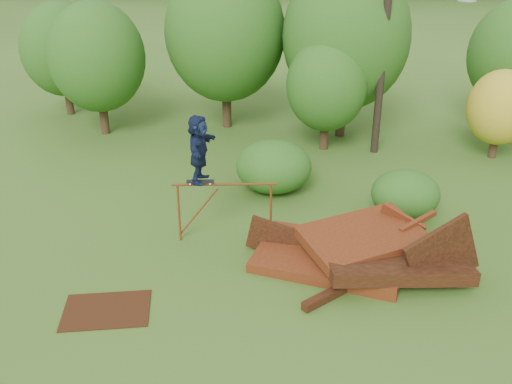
# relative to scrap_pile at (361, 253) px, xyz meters

# --- Properties ---
(ground) EXTENTS (240.00, 240.00, 0.00)m
(ground) POSITION_rel_scrap_pile_xyz_m (-1.89, -1.25, -0.40)
(ground) COLOR #2D5116
(ground) RESTS_ON ground
(scrap_pile) EXTENTS (5.81, 3.85, 2.17)m
(scrap_pile) POSITION_rel_scrap_pile_xyz_m (0.00, 0.00, 0.00)
(scrap_pile) COLOR #421E0B
(scrap_pile) RESTS_ON ground
(grind_rail) EXTENTS (2.72, 0.41, 1.67)m
(grind_rail) POSITION_rel_scrap_pile_xyz_m (-3.55, 1.05, 0.82)
(grind_rail) COLOR #652F0F
(grind_rail) RESTS_ON ground
(skateboard) EXTENTS (0.74, 0.28, 0.07)m
(skateboard) POSITION_rel_scrap_pile_xyz_m (-4.16, 0.97, 1.33)
(skateboard) COLOR black
(skateboard) RESTS_ON grind_rail
(skater) EXTENTS (0.64, 1.68, 1.77)m
(skater) POSITION_rel_scrap_pile_xyz_m (-4.16, 0.97, 2.23)
(skater) COLOR #131C3A
(skater) RESTS_ON skateboard
(flat_plate) EXTENTS (2.12, 1.70, 0.03)m
(flat_plate) POSITION_rel_scrap_pile_xyz_m (-5.71, -2.36, -0.38)
(flat_plate) COLOR #34190B
(flat_plate) RESTS_ON ground
(tree_0) EXTENTS (3.73, 3.73, 5.27)m
(tree_0) POSITION_rel_scrap_pile_xyz_m (-9.76, 9.31, 2.71)
(tree_0) COLOR black
(tree_0) RESTS_ON ground
(tree_1) EXTENTS (4.80, 4.80, 6.67)m
(tree_1) POSITION_rel_scrap_pile_xyz_m (-4.90, 10.68, 3.51)
(tree_1) COLOR black
(tree_1) RESTS_ON ground
(tree_2) EXTENTS (2.97, 2.97, 4.19)m
(tree_2) POSITION_rel_scrap_pile_xyz_m (-0.84, 8.36, 2.07)
(tree_2) COLOR black
(tree_2) RESTS_ON ground
(tree_3) EXTENTS (4.86, 4.86, 6.74)m
(tree_3) POSITION_rel_scrap_pile_xyz_m (-0.16, 9.99, 3.54)
(tree_3) COLOR black
(tree_3) RESTS_ON ground
(tree_4) EXTENTS (2.35, 2.35, 3.25)m
(tree_4) POSITION_rel_scrap_pile_xyz_m (5.34, 8.07, 1.49)
(tree_4) COLOR black
(tree_4) RESTS_ON ground
(tree_6) EXTENTS (3.53, 3.53, 4.93)m
(tree_6) POSITION_rel_scrap_pile_xyz_m (-12.24, 11.77, 2.50)
(tree_6) COLOR black
(tree_6) RESTS_ON ground
(shrub_left) EXTENTS (2.40, 2.22, 1.66)m
(shrub_left) POSITION_rel_scrap_pile_xyz_m (-2.48, 4.35, 0.43)
(shrub_left) COLOR #185516
(shrub_left) RESTS_ON ground
(shrub_right) EXTENTS (1.97, 1.81, 1.40)m
(shrub_right) POSITION_rel_scrap_pile_xyz_m (1.45, 2.98, 0.30)
(shrub_right) COLOR #185516
(shrub_right) RESTS_ON ground
(utility_pole) EXTENTS (1.40, 0.28, 10.32)m
(utility_pole) POSITION_rel_scrap_pile_xyz_m (1.06, 8.23, 4.84)
(utility_pole) COLOR black
(utility_pole) RESTS_ON ground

